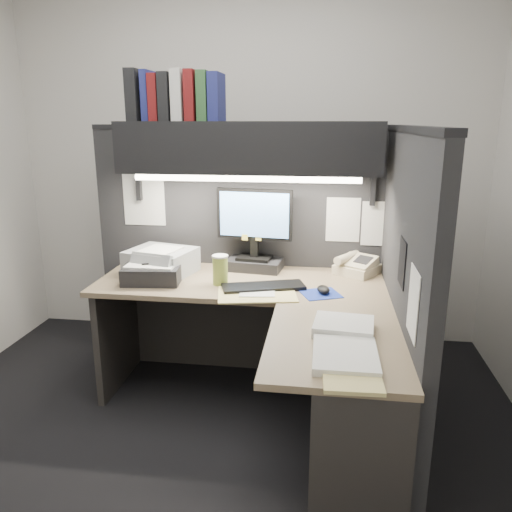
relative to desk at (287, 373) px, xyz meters
name	(u,v)px	position (x,y,z in m)	size (l,w,h in m)	color
floor	(206,442)	(-0.43, 0.00, -0.44)	(3.50, 3.50, 0.00)	black
wall_back	(248,163)	(-0.43, 1.50, 0.91)	(3.50, 0.04, 2.70)	silver
partition_back	(239,253)	(-0.40, 0.93, 0.36)	(1.90, 0.06, 1.60)	black
partition_right	(402,298)	(0.55, 0.18, 0.36)	(0.06, 1.50, 1.60)	black
desk	(287,373)	(0.00, 0.00, 0.00)	(1.70, 1.53, 0.73)	#857154
overhead_shelf	(249,147)	(-0.30, 0.75, 1.06)	(1.55, 0.34, 0.30)	black
task_light_tube	(246,179)	(-0.30, 0.61, 0.89)	(0.04, 0.04, 1.32)	white
monitor	(254,238)	(-0.28, 0.80, 0.49)	(0.48, 0.25, 0.52)	black
keyboard	(263,287)	(-0.17, 0.43, 0.30)	(0.47, 0.16, 0.02)	black
mousepad	(320,294)	(0.15, 0.38, 0.29)	(0.20, 0.18, 0.00)	#1B3196
mouse	(323,289)	(0.17, 0.39, 0.31)	(0.07, 0.11, 0.04)	black
telephone	(357,266)	(0.37, 0.80, 0.33)	(0.23, 0.24, 0.09)	beige
coffee_cup	(220,271)	(-0.43, 0.47, 0.37)	(0.09, 0.09, 0.17)	#BEC54E
printer	(161,261)	(-0.84, 0.64, 0.36)	(0.38, 0.32, 0.15)	#9C9FA2
notebook_stack	(153,273)	(-0.84, 0.48, 0.34)	(0.33, 0.27, 0.10)	black
open_folder	(257,294)	(-0.19, 0.32, 0.29)	(0.42, 0.28, 0.01)	#DCCC7B
paper_stack_a	(344,327)	(0.26, -0.12, 0.31)	(0.26, 0.22, 0.05)	white
paper_stack_b	(345,356)	(0.26, -0.39, 0.30)	(0.26, 0.32, 0.03)	white
manila_stack	(352,375)	(0.28, -0.53, 0.29)	(0.21, 0.27, 0.02)	#DCCC7B
binder_row	(176,96)	(-0.73, 0.75, 1.35)	(0.55, 0.25, 0.29)	black
pinned_papers	(296,229)	(0.00, 0.56, 0.61)	(1.76, 1.31, 0.51)	white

